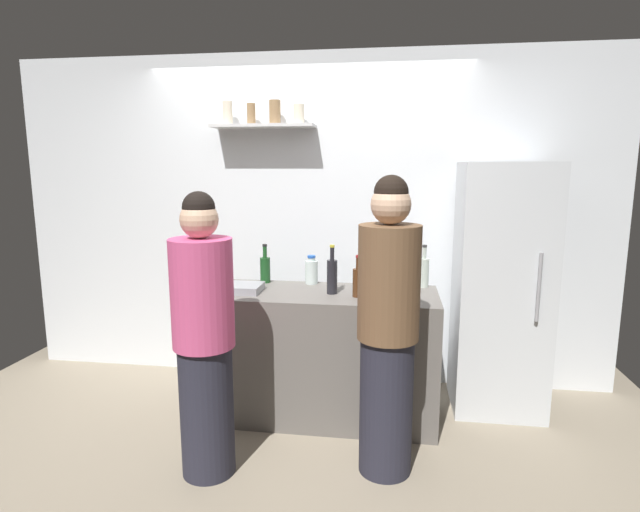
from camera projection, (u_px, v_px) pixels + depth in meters
ground_plane at (276, 453)px, 3.09m from camera, size 5.28×5.28×0.00m
back_wall_assembly at (308, 220)px, 4.08m from camera, size 4.80×0.32×2.60m
refrigerator at (501, 289)px, 3.56m from camera, size 0.62×0.60×1.76m
counter at (320, 354)px, 3.51m from camera, size 1.59×0.62×0.89m
baking_pan at (237, 288)px, 3.45m from camera, size 0.34×0.24×0.05m
utensil_holder at (386, 280)px, 3.54m from camera, size 0.09×0.09×0.22m
wine_bottle_dark_glass at (332, 275)px, 3.38m from camera, size 0.07×0.07×0.33m
wine_bottle_amber_glass at (358, 281)px, 3.30m from camera, size 0.07×0.07×0.28m
wine_bottle_green_glass at (265, 268)px, 3.71m from camera, size 0.07×0.07×0.29m
wine_bottle_pale_glass at (424, 271)px, 3.57m from camera, size 0.07×0.07×0.30m
water_bottle_plastic at (312, 271)px, 3.67m from camera, size 0.09×0.09×0.21m
person_brown_jacket at (388, 331)px, 2.78m from camera, size 0.34×0.34×1.69m
person_pink_top at (204, 340)px, 2.78m from camera, size 0.34×0.34×1.60m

